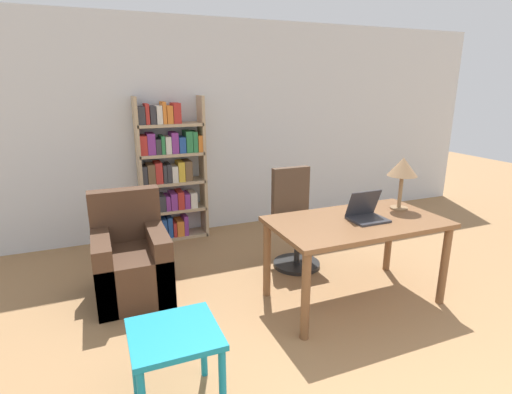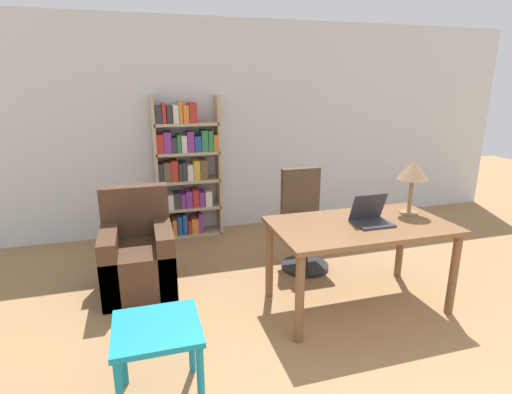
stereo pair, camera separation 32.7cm
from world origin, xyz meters
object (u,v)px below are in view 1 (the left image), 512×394
(laptop, at_px, (366,213))
(table_lamp, at_px, (403,169))
(office_chair, at_px, (295,222))
(bookshelf, at_px, (169,173))
(desk, at_px, (356,231))
(side_table_blue, at_px, (175,346))
(armchair, at_px, (131,263))

(laptop, xyz_separation_m, table_lamp, (0.49, 0.14, 0.33))
(office_chair, height_order, bookshelf, bookshelf)
(desk, relative_size, table_lamp, 3.08)
(side_table_blue, bearing_deg, armchair, 93.91)
(office_chair, bearing_deg, desk, -80.46)
(armchair, bearing_deg, table_lamp, -17.21)
(office_chair, xyz_separation_m, bookshelf, (-1.09, 1.28, 0.37))
(laptop, height_order, bookshelf, bookshelf)
(desk, relative_size, side_table_blue, 2.85)
(desk, distance_m, office_chair, 0.91)
(desk, height_order, table_lamp, table_lamp)
(desk, relative_size, bookshelf, 0.85)
(laptop, distance_m, office_chair, 0.98)
(side_table_blue, height_order, bookshelf, bookshelf)
(armchair, bearing_deg, bookshelf, 64.36)
(laptop, distance_m, bookshelf, 2.54)
(laptop, relative_size, table_lamp, 0.63)
(table_lamp, bearing_deg, bookshelf, 131.45)
(laptop, relative_size, office_chair, 0.29)
(desk, bearing_deg, armchair, 154.84)
(bookshelf, bearing_deg, side_table_blue, -100.28)
(desk, bearing_deg, table_lamp, 12.14)
(desk, xyz_separation_m, armchair, (-1.85, 0.87, -0.35))
(table_lamp, relative_size, office_chair, 0.46)
(desk, relative_size, laptop, 4.87)
(desk, height_order, office_chair, office_chair)
(laptop, distance_m, side_table_blue, 1.98)
(bookshelf, bearing_deg, laptop, -58.94)
(desk, xyz_separation_m, bookshelf, (-1.23, 2.16, 0.19))
(side_table_blue, distance_m, armchair, 1.55)
(desk, distance_m, table_lamp, 0.76)
(desk, height_order, laptop, laptop)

